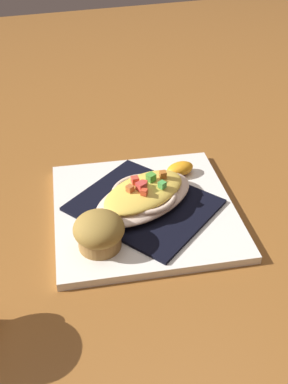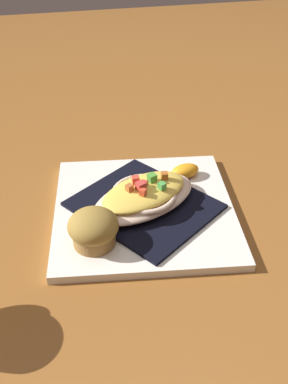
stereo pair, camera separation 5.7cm
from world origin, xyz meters
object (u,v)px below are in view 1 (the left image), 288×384
(square_plate, at_px, (144,210))
(orange_garnish, at_px, (179,170))
(muffin, at_px, (99,232))
(gratin_dish, at_px, (144,195))

(square_plate, bearing_deg, orange_garnish, -142.39)
(square_plate, relative_size, muffin, 3.90)
(muffin, relative_size, orange_garnish, 1.12)
(gratin_dish, xyz_separation_m, orange_garnish, (-0.09, -0.07, -0.01))
(muffin, height_order, orange_garnish, muffin)
(muffin, bearing_deg, square_plate, -142.73)
(gratin_dish, relative_size, muffin, 2.83)
(square_plate, relative_size, gratin_dish, 1.38)
(square_plate, xyz_separation_m, gratin_dish, (-0.00, -0.00, 0.03))
(orange_garnish, bearing_deg, square_plate, 37.61)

